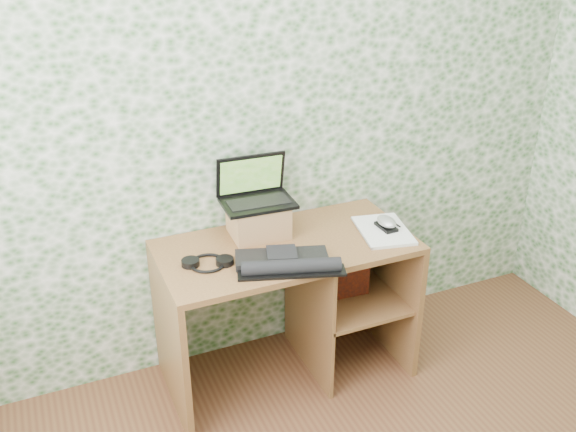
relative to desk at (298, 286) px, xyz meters
name	(u,v)px	position (x,y,z in m)	size (l,w,h in m)	color
wall_back	(260,113)	(-0.08, 0.28, 0.82)	(3.50, 3.50, 0.00)	silver
desk	(298,286)	(0.00, 0.00, 0.00)	(1.20, 0.60, 0.75)	brown
riser	(258,220)	(-0.16, 0.12, 0.35)	(0.26, 0.22, 0.16)	#A47049
laptop	(255,191)	(-0.16, 0.15, 0.48)	(0.34, 0.25, 0.22)	black
keyboard	(286,262)	(-0.16, -0.22, 0.29)	(0.47, 0.36, 0.07)	black
headphones	(208,263)	(-0.47, -0.06, 0.28)	(0.22, 0.21, 0.03)	black
notepad	(383,231)	(0.40, -0.10, 0.28)	(0.23, 0.33, 0.02)	silver
mouse	(386,224)	(0.42, -0.10, 0.31)	(0.08, 0.13, 0.04)	silver
pen	(391,221)	(0.48, -0.05, 0.29)	(0.01, 0.01, 0.14)	black
red_box	(345,269)	(0.24, -0.03, 0.06)	(0.25, 0.08, 0.29)	maroon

